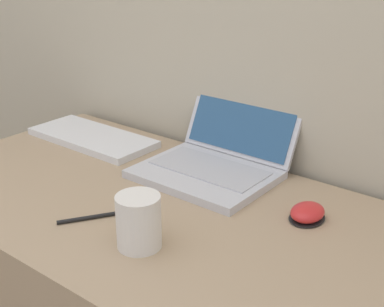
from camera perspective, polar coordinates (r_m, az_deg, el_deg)
laptop at (r=1.36m, az=2.92°, el=0.12°), size 0.33×0.35×0.23m
drink_cup at (r=1.03m, az=-5.71°, el=-7.14°), size 0.09×0.09×0.11m
computer_mouse at (r=1.17m, az=12.21°, el=-6.24°), size 0.07×0.09×0.03m
external_keyboard at (r=1.60m, az=-10.58°, el=1.68°), size 0.39×0.17×0.02m
pen at (r=1.17m, az=-10.71°, el=-6.70°), size 0.09×0.13×0.01m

